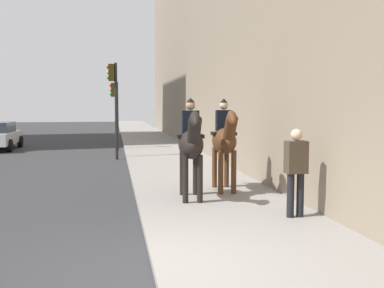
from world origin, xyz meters
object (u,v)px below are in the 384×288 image
Objects in this scene: mounted_horse_far at (225,140)px; pedestrian_greeting at (296,167)px; traffic_light_far_curb at (115,104)px; mounted_horse_near at (191,143)px; traffic_light_near_curb at (114,95)px.

mounted_horse_far is 2.90m from pedestrian_greeting.
traffic_light_far_curb is (12.09, 2.64, 0.93)m from mounted_horse_far.
mounted_horse_near is 1.00× the size of mounted_horse_far.
traffic_light_far_curb reaches higher than mounted_horse_far.
pedestrian_greeting is 15.31m from traffic_light_far_curb.
mounted_horse_far reaches higher than pedestrian_greeting.
pedestrian_greeting is (-2.80, -0.70, -0.32)m from mounted_horse_far.
mounted_horse_far is 8.70m from traffic_light_near_curb.
mounted_horse_near is 0.57× the size of traffic_light_near_curb.
traffic_light_near_curb is at bearing -158.39° from mounted_horse_far.
pedestrian_greeting is 11.59m from traffic_light_near_curb.
pedestrian_greeting is 0.42× the size of traffic_light_near_curb.
traffic_light_near_curb reaches higher than mounted_horse_near.
traffic_light_far_curb is at bearing -168.44° from mounted_horse_near.
mounted_horse_far is 0.67× the size of traffic_light_far_curb.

